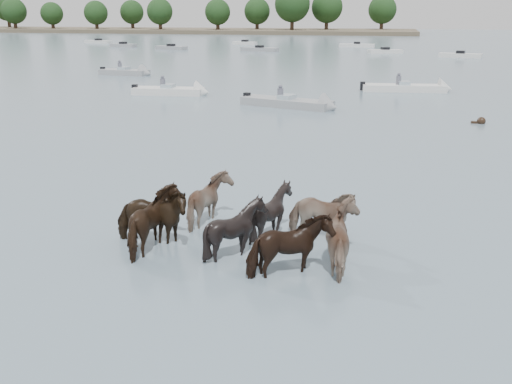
# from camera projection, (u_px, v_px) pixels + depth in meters

# --- Properties ---
(ground) EXTENTS (400.00, 400.00, 0.00)m
(ground) POSITION_uv_depth(u_px,v_px,m) (252.00, 241.00, 14.15)
(ground) COLOR #4D606F
(ground) RESTS_ON ground
(shoreline) EXTENTS (160.00, 30.00, 1.00)m
(shoreline) POSITION_uv_depth(u_px,v_px,m) (139.00, 30.00, 168.27)
(shoreline) COLOR #4C4233
(shoreline) RESTS_ON ground
(pony_herd) EXTENTS (6.77, 4.50, 1.64)m
(pony_herd) POSITION_uv_depth(u_px,v_px,m) (243.00, 224.00, 13.60)
(pony_herd) COLOR black
(pony_herd) RESTS_ON ground
(swimming_pony) EXTENTS (0.72, 0.44, 0.44)m
(swimming_pony) POSITION_uv_depth(u_px,v_px,m) (480.00, 122.00, 29.16)
(swimming_pony) COLOR black
(swimming_pony) RESTS_ON ground
(motorboat_a) EXTENTS (5.57, 1.97, 1.92)m
(motorboat_a) POSITION_uv_depth(u_px,v_px,m) (179.00, 91.00, 39.37)
(motorboat_a) COLOR silver
(motorboat_a) RESTS_ON ground
(motorboat_b) EXTENTS (6.34, 3.42, 1.92)m
(motorboat_b) POSITION_uv_depth(u_px,v_px,m) (299.00, 104.00, 33.98)
(motorboat_b) COLOR gray
(motorboat_b) RESTS_ON ground
(motorboat_c) EXTENTS (6.61, 2.32, 1.92)m
(motorboat_c) POSITION_uv_depth(u_px,v_px,m) (415.00, 88.00, 41.06)
(motorboat_c) COLOR silver
(motorboat_c) RESTS_ON ground
(motorboat_f) EXTENTS (5.27, 2.12, 1.92)m
(motorboat_f) POSITION_uv_depth(u_px,v_px,m) (131.00, 73.00, 51.83)
(motorboat_f) COLOR gray
(motorboat_f) RESTS_ON ground
(distant_flotilla) EXTENTS (103.30, 26.13, 0.93)m
(distant_flotilla) POSITION_uv_depth(u_px,v_px,m) (361.00, 48.00, 87.25)
(distant_flotilla) COLOR silver
(distant_flotilla) RESTS_ON ground
(treeline) EXTENTS (146.60, 22.48, 12.43)m
(treeline) POSITION_uv_depth(u_px,v_px,m) (137.00, 9.00, 164.97)
(treeline) COLOR #382619
(treeline) RESTS_ON ground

